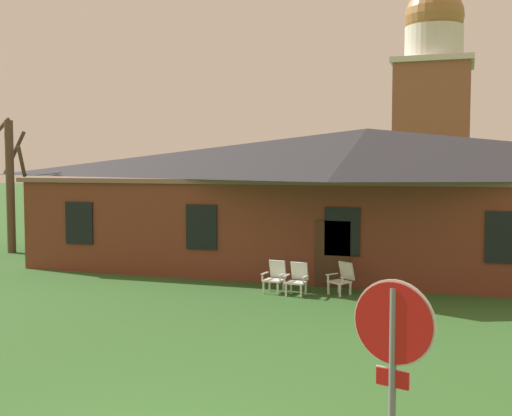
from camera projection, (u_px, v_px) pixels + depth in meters
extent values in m
cube|color=brown|center=(366.00, 223.00, 24.61)|extent=(23.61, 10.00, 3.20)
cube|color=#835E55|center=(367.00, 179.00, 24.50)|extent=(24.08, 10.20, 0.16)
pyramid|color=#28282D|center=(367.00, 153.00, 24.43)|extent=(24.55, 10.40, 1.85)
cube|color=black|center=(79.00, 223.00, 22.79)|extent=(1.10, 0.06, 1.50)
cube|color=black|center=(202.00, 227.00, 21.32)|extent=(1.10, 0.06, 1.50)
cube|color=black|center=(342.00, 232.00, 19.84)|extent=(1.10, 0.06, 1.50)
cube|color=black|center=(505.00, 237.00, 18.36)|extent=(1.10, 0.06, 1.50)
cube|color=#422819|center=(333.00, 254.00, 19.97)|extent=(1.10, 0.06, 2.10)
cube|color=#93563D|center=(432.00, 144.00, 42.94)|extent=(4.80, 4.80, 10.35)
cube|color=silver|center=(433.00, 63.00, 42.58)|extent=(5.18, 5.18, 0.36)
cylinder|color=silver|center=(434.00, 44.00, 42.49)|extent=(3.80, 3.80, 2.20)
sphere|color=#9E6B38|center=(434.00, 17.00, 42.37)|extent=(3.88, 3.88, 3.88)
cylinder|color=white|center=(394.00, 323.00, 5.89)|extent=(0.77, 0.26, 0.81)
cylinder|color=#B71414|center=(393.00, 323.00, 5.87)|extent=(0.73, 0.25, 0.76)
cube|color=#B71414|center=(392.00, 378.00, 5.91)|extent=(0.31, 0.12, 0.16)
cube|color=white|center=(393.00, 378.00, 5.92)|extent=(0.33, 0.12, 0.18)
cube|color=silver|center=(278.00, 289.00, 18.87)|extent=(0.06, 0.06, 0.36)
cube|color=silver|center=(264.00, 288.00, 19.07)|extent=(0.06, 0.06, 0.36)
cube|color=silver|center=(284.00, 286.00, 19.27)|extent=(0.06, 0.06, 0.36)
cube|color=silver|center=(270.00, 285.00, 19.47)|extent=(0.06, 0.06, 0.36)
cube|color=silver|center=(274.00, 280.00, 19.16)|extent=(0.60, 0.58, 0.05)
cube|color=silver|center=(278.00, 269.00, 19.42)|extent=(0.53, 0.25, 0.54)
cube|color=silver|center=(282.00, 275.00, 19.00)|extent=(0.12, 0.47, 0.03)
cube|color=silver|center=(280.00, 279.00, 18.86)|extent=(0.04, 0.04, 0.22)
cube|color=silver|center=(265.00, 273.00, 19.25)|extent=(0.12, 0.47, 0.03)
cube|color=silver|center=(262.00, 278.00, 19.11)|extent=(0.04, 0.04, 0.22)
cube|color=white|center=(301.00, 291.00, 18.52)|extent=(0.05, 0.05, 0.36)
cube|color=white|center=(286.00, 290.00, 18.69)|extent=(0.05, 0.05, 0.36)
cube|color=white|center=(306.00, 289.00, 18.92)|extent=(0.05, 0.05, 0.36)
cube|color=white|center=(291.00, 288.00, 19.10)|extent=(0.05, 0.05, 0.36)
cube|color=white|center=(296.00, 283.00, 18.80)|extent=(0.58, 0.56, 0.05)
cube|color=white|center=(299.00, 271.00, 19.06)|extent=(0.53, 0.23, 0.54)
cube|color=white|center=(305.00, 277.00, 18.65)|extent=(0.10, 0.47, 0.03)
cube|color=white|center=(303.00, 281.00, 18.51)|extent=(0.04, 0.04, 0.22)
cube|color=white|center=(286.00, 275.00, 18.87)|extent=(0.10, 0.47, 0.03)
cube|color=white|center=(285.00, 280.00, 18.73)|extent=(0.04, 0.04, 0.22)
cube|color=white|center=(340.00, 291.00, 18.61)|extent=(0.07, 0.07, 0.36)
cube|color=white|center=(328.00, 288.00, 18.97)|extent=(0.07, 0.07, 0.36)
cube|color=white|center=(350.00, 289.00, 18.89)|extent=(0.07, 0.07, 0.36)
cube|color=white|center=(339.00, 287.00, 19.25)|extent=(0.07, 0.07, 0.36)
cube|color=white|center=(339.00, 282.00, 18.92)|extent=(0.73, 0.73, 0.05)
cube|color=white|center=(347.00, 271.00, 19.09)|extent=(0.54, 0.44, 0.54)
cube|color=white|center=(346.00, 277.00, 18.67)|extent=(0.30, 0.43, 0.03)
cube|color=white|center=(342.00, 281.00, 18.57)|extent=(0.06, 0.06, 0.22)
cube|color=white|center=(332.00, 274.00, 19.11)|extent=(0.30, 0.43, 0.03)
cube|color=white|center=(328.00, 278.00, 19.02)|extent=(0.06, 0.06, 0.22)
cylinder|color=brown|center=(10.00, 187.00, 27.75)|extent=(0.36, 0.36, 5.74)
cylinder|color=brown|center=(1.00, 127.00, 27.74)|extent=(0.25, 0.95, 0.87)
cylinder|color=brown|center=(14.00, 153.00, 28.11)|extent=(1.08, 0.38, 1.91)
cylinder|color=brown|center=(22.00, 161.00, 27.73)|extent=(0.63, 1.09, 1.37)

